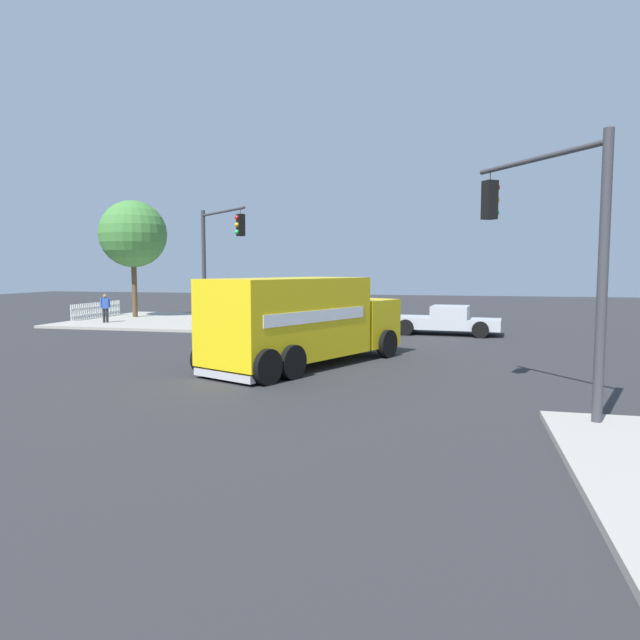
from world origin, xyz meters
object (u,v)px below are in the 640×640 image
Objects in this scene: traffic_light_primary at (557,235)px; traffic_light_secondary at (216,250)px; pickup_silver at (446,319)px; pedestrian_near_corner at (105,306)px; delivery_truck at (303,320)px; shade_tree_near at (133,234)px.

traffic_light_secondary is (-12.55, -13.35, 0.15)m from traffic_light_primary.
pickup_silver is 3.35× the size of pedestrian_near_corner.
delivery_truck is 21.09m from shade_tree_near.
pickup_silver is 0.74× the size of shade_tree_near.
pedestrian_near_corner is at bearing -109.92° from traffic_light_secondary.
pedestrian_near_corner is at bearing 6.99° from shade_tree_near.
pickup_silver is 20.12m from shade_tree_near.
traffic_light_primary is at bearing 48.49° from shade_tree_near.
shade_tree_near is at bearing -131.51° from traffic_light_primary.
delivery_truck is 5.07× the size of pedestrian_near_corner.
traffic_light_secondary is at bearing 51.46° from shade_tree_near.
traffic_light_secondary is 11.52m from pickup_silver.
delivery_truck reaches higher than pickup_silver.
pedestrian_near_corner is at bearing -90.87° from pickup_silver.
shade_tree_near is at bearing -134.30° from delivery_truck.
traffic_light_secondary is 10.86m from shade_tree_near.
traffic_light_secondary reaches higher than pedestrian_near_corner.
traffic_light_secondary reaches higher than delivery_truck.
pedestrian_near_corner is (-0.28, -18.69, 0.31)m from pickup_silver.
shade_tree_near is (-4.12, -19.16, 4.55)m from pickup_silver.
traffic_light_secondary is at bearing 70.08° from pedestrian_near_corner.
delivery_truck is at bearing -22.54° from pickup_silver.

